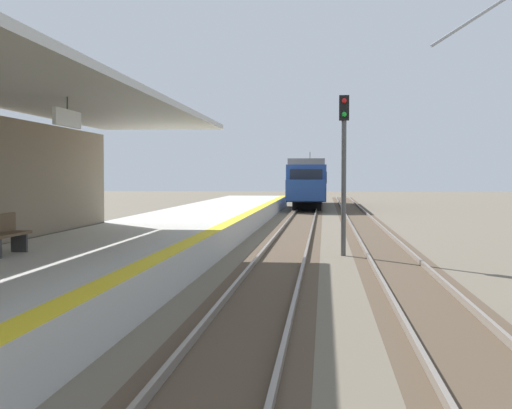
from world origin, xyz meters
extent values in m
cube|color=#B7B5AD|center=(-2.50, 16.00, 0.45)|extent=(5.00, 80.00, 0.90)
cube|color=yellow|center=(-0.25, 16.00, 0.90)|extent=(0.50, 80.00, 0.01)
cube|color=silver|center=(-2.60, 10.33, 4.35)|extent=(4.40, 24.00, 0.16)
cube|color=white|center=(-2.20, 12.33, 3.82)|extent=(0.08, 1.40, 0.36)
cylinder|color=#333333|center=(-2.20, 12.33, 4.14)|extent=(0.03, 0.03, 0.27)
cube|color=#4C3D2D|center=(1.90, 20.00, 0.00)|extent=(2.34, 120.00, 0.01)
cube|color=slate|center=(1.18, 20.00, 0.08)|extent=(0.08, 120.00, 0.15)
cube|color=slate|center=(2.62, 20.00, 0.08)|extent=(0.08, 120.00, 0.15)
cube|color=#4C3D2D|center=(5.30, 20.00, 0.00)|extent=(2.34, 120.00, 0.01)
cube|color=slate|center=(4.58, 20.00, 0.08)|extent=(0.08, 120.00, 0.15)
cube|color=slate|center=(6.02, 20.00, 0.08)|extent=(0.08, 120.00, 0.15)
cube|color=navy|center=(1.90, 55.61, 2.07)|extent=(2.90, 18.00, 2.70)
cube|color=slate|center=(1.90, 55.61, 3.64)|extent=(2.67, 18.00, 0.44)
cube|color=black|center=(1.90, 46.59, 2.48)|extent=(2.32, 0.06, 1.21)
cube|color=navy|center=(1.90, 45.81, 1.60)|extent=(2.78, 1.60, 1.49)
cube|color=black|center=(3.36, 55.61, 2.48)|extent=(0.04, 15.84, 0.86)
cylinder|color=#333333|center=(1.90, 59.21, 4.31)|extent=(0.06, 0.06, 0.90)
cube|color=black|center=(1.90, 49.76, 0.36)|extent=(2.17, 2.20, 0.72)
cube|color=black|center=(1.90, 61.46, 0.36)|extent=(2.17, 2.20, 0.72)
cylinder|color=#4C4C4C|center=(3.83, 20.52, 2.20)|extent=(0.16, 0.16, 4.40)
cube|color=black|center=(3.83, 20.52, 4.80)|extent=(0.32, 0.24, 0.80)
sphere|color=red|center=(3.83, 20.38, 5.02)|extent=(0.16, 0.16, 0.16)
sphere|color=green|center=(3.83, 20.38, 4.58)|extent=(0.16, 0.16, 0.16)
cylinder|color=#9EA3A8|center=(6.64, 13.12, 6.10)|extent=(2.47, 0.07, 1.60)
cube|color=brown|center=(-3.58, 12.32, 1.34)|extent=(0.44, 1.60, 0.06)
cube|color=#333333|center=(-3.58, 12.92, 1.12)|extent=(0.36, 0.08, 0.44)
camera|label=1|loc=(3.21, -1.35, 2.60)|focal=46.90mm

